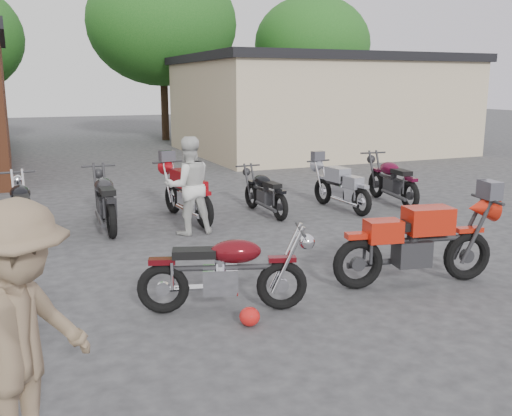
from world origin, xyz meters
name	(u,v)px	position (x,y,z in m)	size (l,w,h in m)	color
ground	(296,322)	(0.00, 0.00, 0.00)	(90.00, 90.00, 0.00)	#2F2F31
stucco_building	(317,108)	(8.50, 15.00, 1.75)	(10.00, 8.00, 3.50)	#C0AD89
tree_2	(163,47)	(4.00, 22.00, 4.40)	(7.04, 7.04, 8.80)	#134713
tree_3	(312,62)	(12.00, 22.00, 3.80)	(6.08, 6.08, 7.60)	#134713
vintage_motorcycle	(226,266)	(-0.63, 0.62, 0.57)	(1.97, 0.65, 1.14)	#530A10
sportbike	(418,239)	(2.09, 0.50, 0.65)	(2.23, 0.74, 1.29)	red
helmet	(250,317)	(-0.53, 0.12, 0.11)	(0.24, 0.24, 0.22)	red
person_light	(189,186)	(0.00, 4.33, 0.89)	(0.87, 0.67, 1.78)	silver
person_tan	(21,342)	(-2.90, -1.58, 0.99)	(1.27, 0.73, 1.97)	#816A50
row_bike_2	(21,205)	(-2.81, 5.20, 0.60)	(2.06, 0.68, 1.19)	black
row_bike_3	(105,197)	(-1.34, 5.33, 0.61)	(2.09, 0.69, 1.21)	black
row_bike_4	(186,190)	(0.26, 5.37, 0.61)	(2.09, 0.69, 1.21)	#A50D15
row_bike_5	(264,190)	(1.91, 5.26, 0.52)	(1.80, 0.60, 1.05)	black
row_bike_6	(340,185)	(3.61, 5.02, 0.55)	(1.90, 0.63, 1.10)	#90919D
row_bike_7	(392,178)	(5.04, 5.13, 0.60)	(2.07, 0.68, 1.20)	#4F0923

